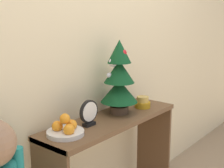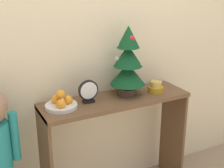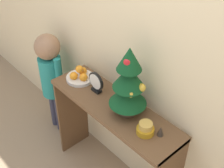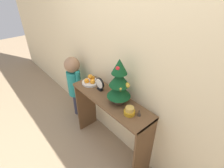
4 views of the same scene
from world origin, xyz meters
TOP-DOWN VIEW (x-y plane):
  - ground_plane at (0.00, 0.00)m, footprint 12.00×12.00m
  - back_wall at (0.00, 0.37)m, footprint 7.00×0.05m
  - console_table at (0.00, 0.16)m, footprint 1.07×0.32m
  - mini_tree at (0.11, 0.19)m, footprint 0.25×0.25m
  - fruit_bowl at (-0.39, 0.17)m, footprint 0.21×0.21m
  - singing_bowl at (0.32, 0.14)m, footprint 0.11×0.11m
  - desk_clock at (-0.20, 0.17)m, footprint 0.14×0.04m
  - figurine at (0.39, 0.19)m, footprint 0.04×0.04m
  - child_figure at (-0.83, 0.17)m, footprint 0.31×0.22m

SIDE VIEW (x-z plane):
  - ground_plane at x=0.00m, z-range 0.00..0.00m
  - console_table at x=0.00m, z-range 0.20..1.01m
  - child_figure at x=-0.83m, z-range 0.15..1.17m
  - fruit_bowl at x=-0.39m, z-range 0.78..0.91m
  - singing_bowl at x=0.32m, z-range 0.81..0.89m
  - figurine at x=0.39m, z-range 0.81..0.88m
  - desk_clock at x=-0.20m, z-range 0.81..0.97m
  - mini_tree at x=0.11m, z-range 0.81..1.30m
  - back_wall at x=0.00m, z-range 0.00..2.50m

